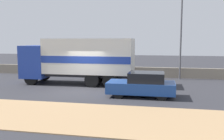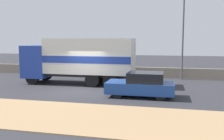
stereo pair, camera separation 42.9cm
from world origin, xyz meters
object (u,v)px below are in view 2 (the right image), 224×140
Objects in this scene: street_lamp at (183,29)px; pedestrian at (29,66)px; box_truck at (80,58)px; car_hatchback at (142,85)px.

street_lamp is 3.88× the size of pedestrian.
box_truck reaches higher than pedestrian.
box_truck reaches higher than car_hatchback.
box_truck is 2.14× the size of car_hatchback.
box_truck is at bearing -25.67° from pedestrian.
box_truck is at bearing -151.92° from street_lamp.
street_lamp reaches higher than pedestrian.
street_lamp is 8.66m from box_truck.
pedestrian is at bearing -25.67° from box_truck.
box_truck is 5.93m from car_hatchback.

